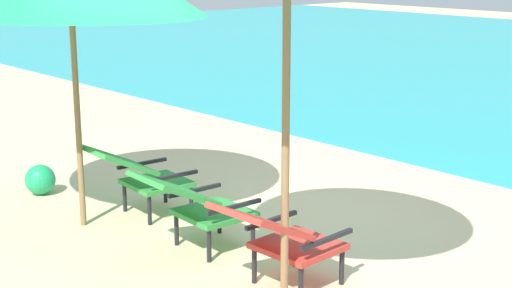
% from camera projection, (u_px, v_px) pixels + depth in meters
% --- Properties ---
extents(ground_plane, '(40.00, 40.00, 0.00)m').
position_uv_depth(ground_plane, '(495.00, 156.00, 8.71)').
color(ground_plane, beige).
extents(lounge_chair_left, '(0.60, 0.91, 0.68)m').
position_uv_depth(lounge_chair_left, '(139.00, 173.00, 6.58)').
color(lounge_chair_left, '#338E3D').
rests_on(lounge_chair_left, ground_plane).
extents(lounge_chair_center, '(0.58, 0.90, 0.68)m').
position_uv_depth(lounge_chair_center, '(195.00, 202.00, 5.80)').
color(lounge_chair_center, '#338E3D').
rests_on(lounge_chair_center, ground_plane).
extents(lounge_chair_right, '(0.57, 0.89, 0.68)m').
position_uv_depth(lounge_chair_right, '(281.00, 235.00, 5.12)').
color(lounge_chair_right, red).
rests_on(lounge_chair_right, ground_plane).
extents(beach_ball, '(0.29, 0.29, 0.29)m').
position_uv_depth(beach_ball, '(40.00, 180.00, 7.28)').
color(beach_ball, '#1E9E60').
rests_on(beach_ball, ground_plane).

